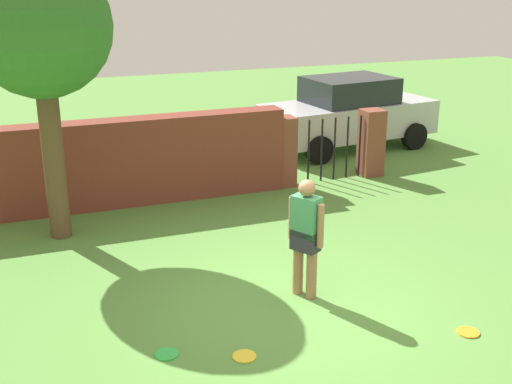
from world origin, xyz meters
TOP-DOWN VIEW (x-y plane):
  - ground_plane at (0.00, 0.00)m, footprint 40.00×40.00m
  - brick_wall at (-1.50, 4.66)m, footprint 6.44×0.50m
  - tree at (-2.60, 3.50)m, footprint 2.15×2.15m
  - person at (0.26, 0.23)m, footprint 0.37×0.48m
  - fence_gate at (2.82, 4.66)m, footprint 2.44×0.44m
  - car at (4.43, 6.80)m, footprint 4.38×2.32m
  - frisbee_green at (-1.79, -0.52)m, footprint 0.27×0.27m
  - frisbee_orange at (1.70, -1.34)m, footprint 0.27×0.27m
  - frisbee_yellow at (-0.99, -0.87)m, footprint 0.27×0.27m

SIDE VIEW (x-z plane):
  - ground_plane at x=0.00m, z-range 0.00..0.00m
  - frisbee_green at x=-1.79m, z-range 0.00..0.02m
  - frisbee_orange at x=1.70m, z-range 0.00..0.02m
  - frisbee_yellow at x=-0.99m, z-range 0.00..0.02m
  - fence_gate at x=2.82m, z-range 0.00..1.40m
  - brick_wall at x=-1.50m, z-range 0.00..1.60m
  - car at x=4.43m, z-range 0.00..1.72m
  - person at x=0.26m, z-range 0.09..1.71m
  - tree at x=-2.60m, z-range 1.08..5.50m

